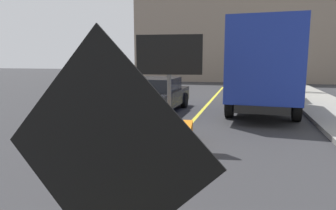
# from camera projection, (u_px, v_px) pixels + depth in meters

# --- Properties ---
(lane_center_stripe) EXTENTS (0.14, 36.00, 0.01)m
(lane_center_stripe) POSITION_uv_depth(u_px,v_px,m) (146.00, 173.00, 5.55)
(lane_center_stripe) COLOR yellow
(lane_center_stripe) RESTS_ON ground
(roadwork_sign) EXTENTS (1.62, 0.25, 2.33)m
(roadwork_sign) POSITION_uv_depth(u_px,v_px,m) (103.00, 159.00, 1.94)
(roadwork_sign) COLOR #593819
(roadwork_sign) RESTS_ON ground
(arrow_board_trailer) EXTENTS (1.60, 1.93, 2.70)m
(arrow_board_trailer) POSITION_uv_depth(u_px,v_px,m) (169.00, 126.00, 7.38)
(arrow_board_trailer) COLOR orange
(arrow_board_trailer) RESTS_ON ground
(box_truck) EXTENTS (2.88, 8.08, 3.47)m
(box_truck) POSITION_uv_depth(u_px,v_px,m) (264.00, 65.00, 12.26)
(box_truck) COLOR black
(box_truck) RESTS_ON ground
(pickup_car) EXTENTS (2.05, 4.96, 1.38)m
(pickup_car) POSITION_uv_depth(u_px,v_px,m) (154.00, 95.00, 11.75)
(pickup_car) COLOR black
(pickup_car) RESTS_ON ground
(highway_guide_sign) EXTENTS (2.79, 0.22, 5.00)m
(highway_guide_sign) POSITION_uv_depth(u_px,v_px,m) (287.00, 38.00, 18.69)
(highway_guide_sign) COLOR gray
(highway_guide_sign) RESTS_ON ground
(far_building_block) EXTENTS (18.52, 6.53, 10.73)m
(far_building_block) POSITION_uv_depth(u_px,v_px,m) (232.00, 27.00, 29.62)
(far_building_block) COLOR gray
(far_building_block) RESTS_ON ground
(traffic_cone_mid_lane) EXTENTS (0.36, 0.36, 0.68)m
(traffic_cone_mid_lane) POSITION_uv_depth(u_px,v_px,m) (155.00, 156.00, 5.53)
(traffic_cone_mid_lane) COLOR black
(traffic_cone_mid_lane) RESTS_ON ground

